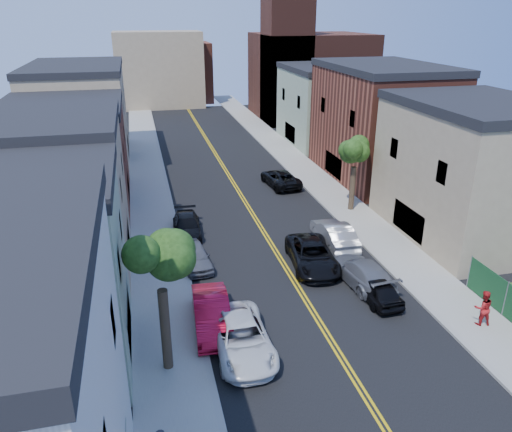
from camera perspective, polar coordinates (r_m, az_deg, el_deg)
sidewalk_left at (r=46.86m, az=-12.37°, el=3.46°), size 3.20×100.00×0.15m
sidewalk_right at (r=49.57m, az=6.20°, el=4.91°), size 3.20×100.00×0.15m
curb_left at (r=46.91m, az=-10.24°, el=3.65°), size 0.30×100.00×0.15m
curb_right at (r=49.03m, az=4.27°, el=4.78°), size 0.30×100.00×0.15m
bldg_left_palegrn at (r=23.77m, az=-26.00°, el=-6.75°), size 9.00×8.00×8.50m
bldg_left_tan_near at (r=31.76m, az=-23.09°, el=1.42°), size 9.00×10.00×9.00m
bldg_left_brick at (r=42.29m, az=-20.93°, el=6.00°), size 9.00×12.00×8.00m
bldg_left_tan_far at (r=55.68m, az=-19.53°, el=10.68°), size 9.00×16.00×9.50m
bldg_right_tan at (r=37.60m, az=23.60°, el=4.45°), size 9.00×12.00×9.00m
bldg_right_brick at (r=48.95m, az=14.10°, el=10.11°), size 9.00×14.00×10.00m
bldg_right_palegrn at (r=61.61m, az=8.08°, el=12.29°), size 9.00×12.00×8.50m
church at (r=76.01m, az=5.68°, el=16.58°), size 16.20×14.20×22.60m
backdrop_left at (r=87.00m, az=-11.07°, el=16.21°), size 14.00×8.00×12.00m
backdrop_center at (r=91.36m, az=-8.57°, el=16.02°), size 10.00×8.00×10.00m
tree_left_mid at (r=20.26m, az=-11.19°, el=-2.35°), size 5.20×5.20×9.29m
tree_right_far at (r=39.15m, az=11.46°, el=8.48°), size 4.40×4.40×8.03m
red_sedan at (r=25.55m, az=-5.13°, el=-11.14°), size 2.05×5.17×1.67m
white_pickup at (r=23.94m, az=-1.64°, el=-13.82°), size 2.58×5.59×1.55m
grey_car_left at (r=31.46m, az=-7.01°, el=-4.61°), size 2.07×4.30×1.42m
black_car_left at (r=35.93m, az=-7.98°, el=-1.11°), size 2.21×4.88×1.39m
grey_car_right at (r=29.93m, az=12.15°, el=-6.35°), size 2.66×5.46×1.53m
black_car_right at (r=28.62m, az=13.61°, el=-8.08°), size 1.85×4.16×1.39m
silver_car_right at (r=34.24m, az=9.01°, el=-2.10°), size 1.92×5.25×1.72m
dark_car_right_far at (r=45.74m, az=2.83°, el=4.37°), size 3.02×5.57×1.48m
black_suv_lane at (r=31.35m, az=6.49°, el=-4.51°), size 3.21×5.95×1.58m
pedestrian_right at (r=27.88m, az=24.68°, el=-9.58°), size 1.05×0.89×1.91m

